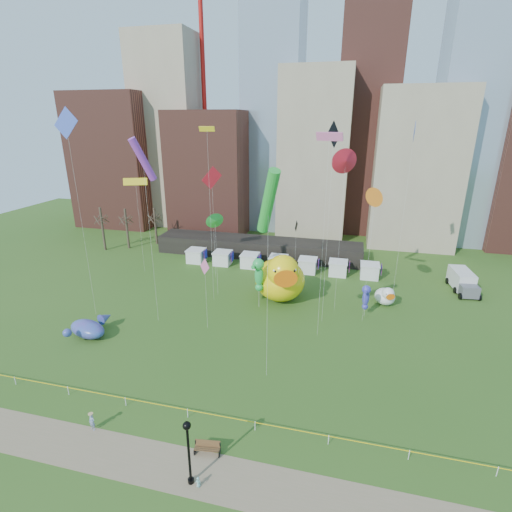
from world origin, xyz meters
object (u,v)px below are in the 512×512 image
(park_bench, at_px, (207,447))
(box_truck, at_px, (462,281))
(whale_inflatable, at_px, (89,328))
(big_duck, at_px, (281,278))
(toddler, at_px, (198,482))
(seahorse_purple, at_px, (366,295))
(lamppost, at_px, (188,446))
(seahorse_green, at_px, (259,272))
(woman, at_px, (92,422))
(small_duck, at_px, (386,296))

(park_bench, xyz_separation_m, box_truck, (26.34, 37.47, 0.93))
(whale_inflatable, bearing_deg, big_duck, 53.21)
(big_duck, height_order, toddler, big_duck)
(seahorse_purple, relative_size, lamppost, 0.80)
(whale_inflatable, bearing_deg, seahorse_green, 50.42)
(seahorse_green, relative_size, woman, 4.60)
(seahorse_purple, xyz_separation_m, park_bench, (-12.05, -25.50, -2.43))
(big_duck, bearing_deg, park_bench, -109.65)
(big_duck, relative_size, whale_inflatable, 1.65)
(park_bench, height_order, box_truck, box_truck)
(seahorse_purple, xyz_separation_m, lamppost, (-12.28, -28.22, 0.38))
(whale_inflatable, xyz_separation_m, park_bench, (19.74, -12.68, -0.45))
(big_duck, height_order, woman, big_duck)
(toddler, bearing_deg, park_bench, 107.90)
(seahorse_purple, height_order, whale_inflatable, seahorse_purple)
(seahorse_purple, bearing_deg, toddler, -101.09)
(big_duck, relative_size, woman, 6.82)
(park_bench, xyz_separation_m, woman, (-10.08, -0.10, 0.23))
(small_duck, relative_size, toddler, 4.88)
(small_duck, bearing_deg, woman, -145.64)
(whale_inflatable, xyz_separation_m, woman, (9.67, -12.77, -0.22))
(seahorse_green, bearing_deg, big_duck, 76.62)
(big_duck, distance_m, woman, 29.81)
(seahorse_purple, xyz_separation_m, toddler, (-11.64, -28.40, -2.55))
(whale_inflatable, height_order, box_truck, box_truck)
(big_duck, relative_size, lamppost, 1.92)
(whale_inflatable, xyz_separation_m, lamppost, (19.52, -15.39, 2.35))
(seahorse_green, height_order, woman, seahorse_green)
(big_duck, bearing_deg, box_truck, 2.13)
(box_truck, bearing_deg, lamppost, -129.63)
(park_bench, bearing_deg, whale_inflatable, 139.56)
(big_duck, xyz_separation_m, woman, (-10.56, -27.76, -2.61))
(seahorse_purple, relative_size, park_bench, 2.13)
(big_duck, bearing_deg, small_duck, -10.60)
(small_duck, xyz_separation_m, whale_inflatable, (-34.62, -17.02, -0.30))
(seahorse_green, height_order, park_bench, seahorse_green)
(seahorse_green, relative_size, seahorse_purple, 1.62)
(whale_inflatable, distance_m, park_bench, 23.47)
(big_duck, xyz_separation_m, seahorse_purple, (11.57, -2.16, -0.41))
(whale_inflatable, relative_size, park_bench, 3.09)
(seahorse_purple, relative_size, whale_inflatable, 0.69)
(seahorse_green, distance_m, woman, 26.38)
(small_duck, bearing_deg, box_truck, 18.48)
(whale_inflatable, relative_size, woman, 4.13)
(small_duck, xyz_separation_m, seahorse_green, (-16.78, -5.10, 3.88))
(big_duck, relative_size, box_truck, 1.49)
(small_duck, xyz_separation_m, toddler, (-14.47, -32.60, -0.88))
(lamppost, height_order, woman, lamppost)
(small_duck, xyz_separation_m, seahorse_purple, (-2.83, -4.20, 1.68))
(box_truck, bearing_deg, park_bench, -131.27)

